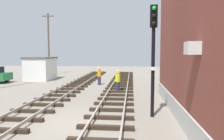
{
  "coord_description": "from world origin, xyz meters",
  "views": [
    {
      "loc": [
        2.53,
        -9.39,
        3.31
      ],
      "look_at": [
        0.76,
        9.08,
        1.75
      ],
      "focal_mm": 33.6,
      "sensor_mm": 36.0,
      "label": 1
    }
  ],
  "objects_px": {
    "utility_pole_far": "(49,43)",
    "control_hut": "(41,68)",
    "track_worker_foreground": "(118,81)",
    "signal_mast": "(153,48)",
    "track_worker_distant": "(99,76)"
  },
  "relations": [
    {
      "from": "signal_mast",
      "to": "utility_pole_far",
      "type": "height_order",
      "value": "utility_pole_far"
    },
    {
      "from": "signal_mast",
      "to": "track_worker_distant",
      "type": "xyz_separation_m",
      "value": [
        -4.37,
        10.28,
        -2.6
      ]
    },
    {
      "from": "utility_pole_far",
      "to": "track_worker_foreground",
      "type": "bearing_deg",
      "value": -48.91
    },
    {
      "from": "track_worker_foreground",
      "to": "track_worker_distant",
      "type": "relative_size",
      "value": 1.0
    },
    {
      "from": "utility_pole_far",
      "to": "track_worker_distant",
      "type": "height_order",
      "value": "utility_pole_far"
    },
    {
      "from": "signal_mast",
      "to": "utility_pole_far",
      "type": "bearing_deg",
      "value": 124.53
    },
    {
      "from": "control_hut",
      "to": "signal_mast",
      "type": "bearing_deg",
      "value": -48.52
    },
    {
      "from": "control_hut",
      "to": "track_worker_foreground",
      "type": "distance_m",
      "value": 12.11
    },
    {
      "from": "signal_mast",
      "to": "utility_pole_far",
      "type": "relative_size",
      "value": 0.63
    },
    {
      "from": "track_worker_distant",
      "to": "control_hut",
      "type": "bearing_deg",
      "value": 156.25
    },
    {
      "from": "control_hut",
      "to": "utility_pole_far",
      "type": "height_order",
      "value": "utility_pole_far"
    },
    {
      "from": "signal_mast",
      "to": "track_worker_foreground",
      "type": "height_order",
      "value": "signal_mast"
    },
    {
      "from": "utility_pole_far",
      "to": "control_hut",
      "type": "bearing_deg",
      "value": -77.4
    },
    {
      "from": "control_hut",
      "to": "utility_pole_far",
      "type": "distance_m",
      "value": 6.78
    },
    {
      "from": "utility_pole_far",
      "to": "track_worker_foreground",
      "type": "relative_size",
      "value": 4.82
    }
  ]
}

